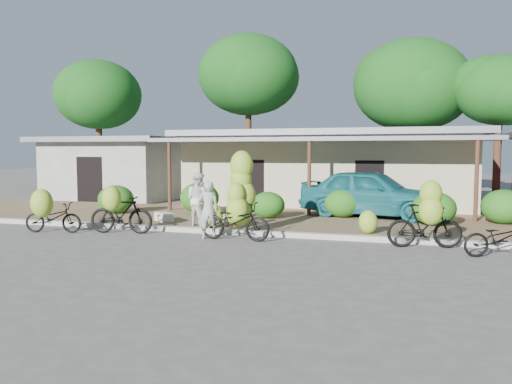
{
  "coord_description": "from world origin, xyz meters",
  "views": [
    {
      "loc": [
        3.42,
        -11.75,
        2.43
      ],
      "look_at": [
        -1.03,
        2.85,
        1.2
      ],
      "focal_mm": 35.0,
      "sensor_mm": 36.0,
      "label": 1
    }
  ],
  "objects_px": {
    "bike_far_left": "(51,214)",
    "bike_far_right": "(500,238)",
    "tree_near_right": "(495,89)",
    "sack_near": "(213,217)",
    "tree_back_left": "(96,93)",
    "tree_far_center": "(246,74)",
    "bike_right": "(426,221)",
    "sack_far": "(164,217)",
    "bike_center": "(238,206)",
    "teal_van": "(371,193)",
    "bystander": "(198,199)",
    "vendor": "(208,210)",
    "tree_center_right": "(408,84)",
    "bike_left": "(120,212)"
  },
  "relations": [
    {
      "from": "sack_far",
      "to": "sack_near",
      "type": "bearing_deg",
      "value": 8.82
    },
    {
      "from": "bystander",
      "to": "vendor",
      "type": "bearing_deg",
      "value": 146.04
    },
    {
      "from": "tree_back_left",
      "to": "bike_far_left",
      "type": "relative_size",
      "value": 4.18
    },
    {
      "from": "bike_center",
      "to": "bike_right",
      "type": "distance_m",
      "value": 4.98
    },
    {
      "from": "teal_van",
      "to": "bystander",
      "type": "bearing_deg",
      "value": 139.38
    },
    {
      "from": "tree_far_center",
      "to": "bike_far_right",
      "type": "bearing_deg",
      "value": -53.89
    },
    {
      "from": "bike_right",
      "to": "vendor",
      "type": "xyz_separation_m",
      "value": [
        -5.78,
        -0.2,
        0.1
      ]
    },
    {
      "from": "bike_far_left",
      "to": "sack_far",
      "type": "xyz_separation_m",
      "value": [
        2.36,
        2.64,
        -0.32
      ]
    },
    {
      "from": "vendor",
      "to": "sack_near",
      "type": "bearing_deg",
      "value": -94.57
    },
    {
      "from": "sack_far",
      "to": "tree_far_center",
      "type": "bearing_deg",
      "value": 95.82
    },
    {
      "from": "tree_back_left",
      "to": "tree_near_right",
      "type": "height_order",
      "value": "tree_back_left"
    },
    {
      "from": "tree_back_left",
      "to": "vendor",
      "type": "xyz_separation_m",
      "value": [
        11.79,
        -11.99,
        -4.95
      ]
    },
    {
      "from": "tree_back_left",
      "to": "vendor",
      "type": "height_order",
      "value": "tree_back_left"
    },
    {
      "from": "tree_back_left",
      "to": "tree_far_center",
      "type": "distance_m",
      "value": 8.63
    },
    {
      "from": "bike_left",
      "to": "sack_far",
      "type": "relative_size",
      "value": 2.66
    },
    {
      "from": "teal_van",
      "to": "tree_far_center",
      "type": "bearing_deg",
      "value": 51.59
    },
    {
      "from": "bike_center",
      "to": "teal_van",
      "type": "relative_size",
      "value": 0.49
    },
    {
      "from": "bike_far_left",
      "to": "sack_near",
      "type": "bearing_deg",
      "value": -66.77
    },
    {
      "from": "bike_right",
      "to": "teal_van",
      "type": "height_order",
      "value": "teal_van"
    },
    {
      "from": "tree_center_right",
      "to": "sack_near",
      "type": "height_order",
      "value": "tree_center_right"
    },
    {
      "from": "tree_center_right",
      "to": "bystander",
      "type": "height_order",
      "value": "tree_center_right"
    },
    {
      "from": "bike_right",
      "to": "bike_far_right",
      "type": "relative_size",
      "value": 1.08
    },
    {
      "from": "bike_far_right",
      "to": "sack_near",
      "type": "distance_m",
      "value": 8.63
    },
    {
      "from": "tree_near_right",
      "to": "bystander",
      "type": "relative_size",
      "value": 4.22
    },
    {
      "from": "bike_far_right",
      "to": "bike_left",
      "type": "bearing_deg",
      "value": 72.08
    },
    {
      "from": "bike_center",
      "to": "vendor",
      "type": "xyz_separation_m",
      "value": [
        -0.8,
        -0.21,
        -0.11
      ]
    },
    {
      "from": "sack_near",
      "to": "teal_van",
      "type": "bearing_deg",
      "value": 30.51
    },
    {
      "from": "tree_center_right",
      "to": "sack_near",
      "type": "bearing_deg",
      "value": -114.54
    },
    {
      "from": "bike_far_left",
      "to": "bike_far_right",
      "type": "relative_size",
      "value": 1.02
    },
    {
      "from": "tree_back_left",
      "to": "tree_far_center",
      "type": "relative_size",
      "value": 0.83
    },
    {
      "from": "bike_center",
      "to": "bike_far_right",
      "type": "bearing_deg",
      "value": -92.86
    },
    {
      "from": "sack_near",
      "to": "bike_center",
      "type": "bearing_deg",
      "value": -53.27
    },
    {
      "from": "tree_near_right",
      "to": "sack_near",
      "type": "bearing_deg",
      "value": -131.92
    },
    {
      "from": "bike_right",
      "to": "bike_center",
      "type": "bearing_deg",
      "value": 79.84
    },
    {
      "from": "bike_center",
      "to": "tree_center_right",
      "type": "bearing_deg",
      "value": -14.09
    },
    {
      "from": "tree_back_left",
      "to": "sack_near",
      "type": "relative_size",
      "value": 8.96
    },
    {
      "from": "bike_center",
      "to": "vendor",
      "type": "distance_m",
      "value": 0.84
    },
    {
      "from": "tree_center_right",
      "to": "tree_far_center",
      "type": "bearing_deg",
      "value": -176.82
    },
    {
      "from": "bike_center",
      "to": "bystander",
      "type": "height_order",
      "value": "bike_center"
    },
    {
      "from": "bike_far_left",
      "to": "bike_far_right",
      "type": "xyz_separation_m",
      "value": [
        12.24,
        0.2,
        -0.14
      ]
    },
    {
      "from": "bike_far_left",
      "to": "sack_far",
      "type": "distance_m",
      "value": 3.56
    },
    {
      "from": "bike_far_left",
      "to": "teal_van",
      "type": "height_order",
      "value": "teal_van"
    },
    {
      "from": "bike_right",
      "to": "tree_back_left",
      "type": "bearing_deg",
      "value": 46.12
    },
    {
      "from": "sack_far",
      "to": "bike_far_right",
      "type": "bearing_deg",
      "value": -13.87
    },
    {
      "from": "tree_far_center",
      "to": "bike_center",
      "type": "height_order",
      "value": "tree_far_center"
    },
    {
      "from": "tree_center_right",
      "to": "bike_center",
      "type": "height_order",
      "value": "tree_center_right"
    },
    {
      "from": "bike_far_left",
      "to": "bike_right",
      "type": "xyz_separation_m",
      "value": [
        10.62,
        0.75,
        0.14
      ]
    },
    {
      "from": "sack_near",
      "to": "bike_right",
      "type": "bearing_deg",
      "value": -18.14
    },
    {
      "from": "bike_center",
      "to": "sack_near",
      "type": "distance_m",
      "value": 2.75
    },
    {
      "from": "tree_back_left",
      "to": "bike_left",
      "type": "xyz_separation_m",
      "value": [
        8.98,
        -12.01,
        -5.11
      ]
    }
  ]
}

